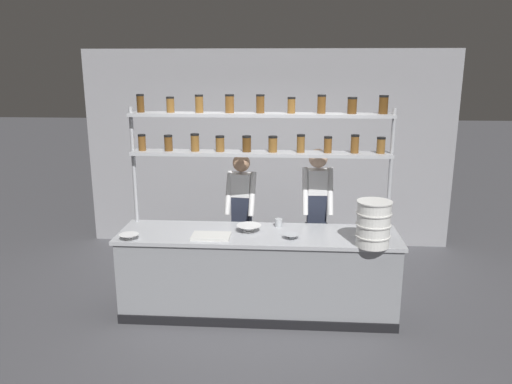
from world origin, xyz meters
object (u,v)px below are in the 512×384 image
spice_shelf_unit (261,138)px  container_stack (373,224)px  prep_bowl_center_front (249,228)px  prep_bowl_center_back (129,237)px  chef_center (317,209)px  serving_cup_front (279,223)px  cutting_board (211,236)px  chef_left (242,211)px  prep_bowl_near_left (291,236)px

spice_shelf_unit → container_stack: spice_shelf_unit is taller
prep_bowl_center_front → prep_bowl_center_back: size_ratio=1.33×
chef_center → prep_bowl_center_front: size_ratio=6.45×
chef_center → serving_cup_front: size_ratio=19.04×
spice_shelf_unit → serving_cup_front: (0.20, -0.09, -0.93)m
spice_shelf_unit → cutting_board: size_ratio=7.20×
chef_left → chef_center: bearing=2.2°
prep_bowl_near_left → chef_center: bearing=69.6°
container_stack → chef_center: bearing=117.7°
chef_left → cutting_board: size_ratio=4.10×
chef_center → container_stack: size_ratio=3.75×
serving_cup_front → chef_center: bearing=43.8°
chef_left → prep_bowl_near_left: chef_left is taller
spice_shelf_unit → cutting_board: (-0.49, -0.49, -0.96)m
chef_center → prep_bowl_center_front: (-0.76, -0.61, -0.05)m
prep_bowl_center_back → chef_center: bearing=25.6°
container_stack → serving_cup_front: (-0.94, 0.54, -0.19)m
spice_shelf_unit → chef_center: 1.14m
chef_left → cutting_board: bearing=-97.1°
spice_shelf_unit → prep_bowl_near_left: (0.34, -0.48, -0.95)m
chef_center → serving_cup_front: 0.61m
prep_bowl_near_left → cutting_board: bearing=-179.0°
chef_center → serving_cup_front: (-0.44, -0.42, -0.04)m
prep_bowl_center_back → chef_left: bearing=43.9°
chef_left → container_stack: bearing=-29.2°
container_stack → cutting_board: size_ratio=1.15×
chef_left → prep_bowl_center_front: chef_left is taller
chef_left → serving_cup_front: 0.68m
chef_center → prep_bowl_center_back: bearing=-156.6°
prep_bowl_near_left → prep_bowl_center_back: size_ratio=0.85×
spice_shelf_unit → cutting_board: spice_shelf_unit is taller
cutting_board → prep_bowl_near_left: 0.84m
container_stack → prep_bowl_near_left: bearing=168.9°
spice_shelf_unit → prep_bowl_center_back: spice_shelf_unit is taller
container_stack → cutting_board: bearing=175.0°
chef_left → chef_center: size_ratio=0.95×
chef_center → prep_bowl_center_back: size_ratio=8.56×
cutting_board → chef_center: bearing=35.8°
spice_shelf_unit → prep_bowl_near_left: size_ratio=16.72×
chef_center → prep_bowl_center_back: chef_center is taller
chef_center → prep_bowl_near_left: (-0.30, -0.80, -0.06)m
chef_center → prep_bowl_center_back: (-1.97, -0.94, -0.06)m
chef_center → prep_bowl_center_front: 0.97m
spice_shelf_unit → prep_bowl_center_back: bearing=-155.1°
prep_bowl_near_left → serving_cup_front: bearing=110.2°
chef_left → serving_cup_front: (0.46, -0.50, 0.02)m
chef_left → chef_center: chef_center is taller
chef_center → prep_bowl_center_front: bearing=-143.1°
spice_shelf_unit → prep_bowl_near_left: 1.12m
prep_bowl_near_left → prep_bowl_center_back: (-1.67, -0.14, 0.00)m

